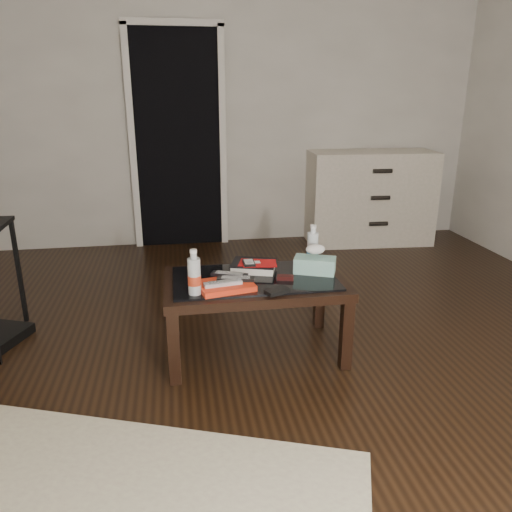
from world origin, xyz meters
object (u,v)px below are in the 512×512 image
(coffee_table, at_px, (254,288))
(tissue_box, at_px, (315,265))
(dresser, at_px, (370,198))
(textbook, at_px, (254,266))
(water_bottle_right, at_px, (313,244))
(water_bottle_left, at_px, (194,272))

(coffee_table, distance_m, tissue_box, 0.37)
(dresser, height_order, textbook, dresser)
(water_bottle_right, bearing_deg, water_bottle_left, -153.15)
(textbook, xyz_separation_m, water_bottle_left, (-0.35, -0.31, 0.10))
(dresser, relative_size, textbook, 4.91)
(coffee_table, relative_size, textbook, 4.00)
(dresser, relative_size, tissue_box, 5.34)
(water_bottle_left, relative_size, water_bottle_right, 1.00)
(dresser, xyz_separation_m, water_bottle_left, (-1.82, -2.22, 0.13))
(coffee_table, distance_m, textbook, 0.15)
(textbook, distance_m, tissue_box, 0.35)
(dresser, bearing_deg, water_bottle_right, -117.15)
(water_bottle_left, bearing_deg, textbook, 40.69)
(water_bottle_right, height_order, tissue_box, water_bottle_right)
(coffee_table, relative_size, dresser, 0.81)
(dresser, distance_m, water_bottle_left, 2.87)
(coffee_table, distance_m, dresser, 2.52)
(coffee_table, height_order, textbook, textbook)
(textbook, xyz_separation_m, tissue_box, (0.34, -0.10, 0.02))
(coffee_table, relative_size, tissue_box, 4.35)
(coffee_table, distance_m, water_bottle_right, 0.46)
(coffee_table, relative_size, water_bottle_left, 4.20)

